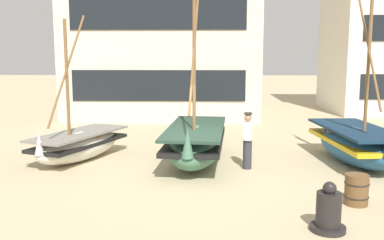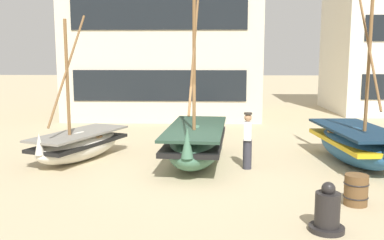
{
  "view_description": "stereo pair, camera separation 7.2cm",
  "coord_description": "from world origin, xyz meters",
  "px_view_note": "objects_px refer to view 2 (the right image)",
  "views": [
    {
      "loc": [
        0.39,
        -11.88,
        3.36
      ],
      "look_at": [
        0.0,
        1.0,
        1.4
      ],
      "focal_mm": 40.19,
      "sensor_mm": 36.0,
      "label": 1
    },
    {
      "loc": [
        0.46,
        -11.87,
        3.36
      ],
      "look_at": [
        0.0,
        1.0,
        1.4
      ],
      "focal_mm": 40.19,
      "sensor_mm": 36.0,
      "label": 2
    }
  ],
  "objects_px": {
    "fishing_boat_far_right": "(79,144)",
    "capstan_winch": "(327,212)",
    "fishing_boat_near_left": "(196,143)",
    "fisherman_by_hull": "(248,141)",
    "fishing_boat_centre_large": "(356,144)",
    "harbor_building_main": "(165,19)",
    "wooden_barrel": "(356,190)"
  },
  "relations": [
    {
      "from": "fishing_boat_centre_large",
      "to": "capstan_winch",
      "type": "relative_size",
      "value": 5.67
    },
    {
      "from": "fishing_boat_near_left",
      "to": "harbor_building_main",
      "type": "xyz_separation_m",
      "value": [
        -1.99,
        10.9,
        4.64
      ]
    },
    {
      "from": "fishing_boat_near_left",
      "to": "harbor_building_main",
      "type": "relative_size",
      "value": 0.51
    },
    {
      "from": "fishing_boat_near_left",
      "to": "fisherman_by_hull",
      "type": "distance_m",
      "value": 1.69
    },
    {
      "from": "fishing_boat_far_right",
      "to": "wooden_barrel",
      "type": "relative_size",
      "value": 6.57
    },
    {
      "from": "fishing_boat_near_left",
      "to": "fisherman_by_hull",
      "type": "bearing_deg",
      "value": -23.54
    },
    {
      "from": "fishing_boat_centre_large",
      "to": "capstan_winch",
      "type": "xyz_separation_m",
      "value": [
        -2.34,
        -5.3,
        -0.24
      ]
    },
    {
      "from": "fishing_boat_far_right",
      "to": "wooden_barrel",
      "type": "distance_m",
      "value": 8.46
    },
    {
      "from": "fishing_boat_centre_large",
      "to": "fisherman_by_hull",
      "type": "relative_size",
      "value": 3.29
    },
    {
      "from": "fishing_boat_centre_large",
      "to": "wooden_barrel",
      "type": "distance_m",
      "value": 4.03
    },
    {
      "from": "harbor_building_main",
      "to": "fishing_boat_far_right",
      "type": "bearing_deg",
      "value": -99.49
    },
    {
      "from": "fishing_boat_centre_large",
      "to": "fishing_boat_far_right",
      "type": "height_order",
      "value": "fishing_boat_centre_large"
    },
    {
      "from": "capstan_winch",
      "to": "fishing_boat_near_left",
      "type": "bearing_deg",
      "value": 116.94
    },
    {
      "from": "fishing_boat_near_left",
      "to": "fishing_boat_far_right",
      "type": "bearing_deg",
      "value": 176.24
    },
    {
      "from": "fishing_boat_centre_large",
      "to": "fishing_boat_far_right",
      "type": "bearing_deg",
      "value": 178.94
    },
    {
      "from": "fishing_boat_near_left",
      "to": "fisherman_by_hull",
      "type": "relative_size",
      "value": 3.21
    },
    {
      "from": "fishing_boat_far_right",
      "to": "harbor_building_main",
      "type": "xyz_separation_m",
      "value": [
        1.78,
        10.65,
        4.77
      ]
    },
    {
      "from": "fisherman_by_hull",
      "to": "harbor_building_main",
      "type": "height_order",
      "value": "harbor_building_main"
    },
    {
      "from": "wooden_barrel",
      "to": "fishing_boat_centre_large",
      "type": "bearing_deg",
      "value": 71.32
    },
    {
      "from": "fisherman_by_hull",
      "to": "capstan_winch",
      "type": "relative_size",
      "value": 1.72
    },
    {
      "from": "capstan_winch",
      "to": "fishing_boat_centre_large",
      "type": "bearing_deg",
      "value": 66.21
    },
    {
      "from": "fisherman_by_hull",
      "to": "fishing_boat_near_left",
      "type": "bearing_deg",
      "value": 156.46
    },
    {
      "from": "fisherman_by_hull",
      "to": "fishing_boat_centre_large",
      "type": "bearing_deg",
      "value": 12.38
    },
    {
      "from": "fisherman_by_hull",
      "to": "wooden_barrel",
      "type": "xyz_separation_m",
      "value": [
        2.16,
        -3.05,
        -0.48
      ]
    },
    {
      "from": "wooden_barrel",
      "to": "fishing_boat_far_right",
      "type": "bearing_deg",
      "value": 152.03
    },
    {
      "from": "capstan_winch",
      "to": "harbor_building_main",
      "type": "distance_m",
      "value": 17.47
    },
    {
      "from": "fishing_boat_centre_large",
      "to": "fishing_boat_far_right",
      "type": "relative_size",
      "value": 1.21
    },
    {
      "from": "fishing_boat_near_left",
      "to": "fisherman_by_hull",
      "type": "xyz_separation_m",
      "value": [
        1.54,
        -0.67,
        0.19
      ]
    },
    {
      "from": "fishing_boat_centre_large",
      "to": "wooden_barrel",
      "type": "bearing_deg",
      "value": -108.68
    },
    {
      "from": "capstan_winch",
      "to": "harbor_building_main",
      "type": "height_order",
      "value": "harbor_building_main"
    },
    {
      "from": "fishing_boat_far_right",
      "to": "wooden_barrel",
      "type": "xyz_separation_m",
      "value": [
        7.47,
        -3.97,
        -0.16
      ]
    },
    {
      "from": "fishing_boat_far_right",
      "to": "capstan_winch",
      "type": "distance_m",
      "value": 8.43
    }
  ]
}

